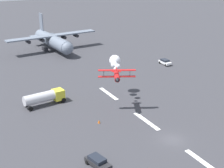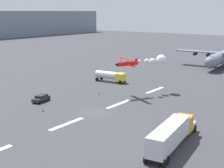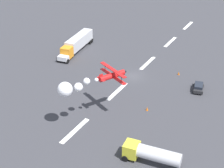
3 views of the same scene
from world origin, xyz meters
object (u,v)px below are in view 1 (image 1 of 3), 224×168
cargo_transport_plane (54,41)px  followme_car_yellow (165,62)px  fuel_tanker_truck (45,97)px  airport_staff_sedan (98,162)px  stunt_biplane_red (115,64)px  traffic_cone_far (99,121)px

cargo_transport_plane → followme_car_yellow: cargo_transport_plane is taller
fuel_tanker_truck → airport_staff_sedan: bearing=-179.8°
cargo_transport_plane → airport_staff_sedan: (-65.71, 16.01, -2.63)m
stunt_biplane_red → fuel_tanker_truck: (3.30, 15.19, -5.90)m
cargo_transport_plane → followme_car_yellow: bearing=-141.7°
cargo_transport_plane → traffic_cone_far: cargo_transport_plane is taller
fuel_tanker_truck → cargo_transport_plane: bearing=-21.6°
airport_staff_sedan → stunt_biplane_red: bearing=-34.7°
cargo_transport_plane → stunt_biplane_red: cargo_transport_plane is taller
stunt_biplane_red → followme_car_yellow: (14.00, -24.56, -6.82)m
stunt_biplane_red → airport_staff_sedan: stunt_biplane_red is taller
cargo_transport_plane → airport_staff_sedan: cargo_transport_plane is taller
fuel_tanker_truck → airport_staff_sedan: (-25.11, -0.10, -0.93)m
fuel_tanker_truck → airport_staff_sedan: fuel_tanker_truck is taller
followme_car_yellow → airport_staff_sedan: size_ratio=0.91×
followme_car_yellow → cargo_transport_plane: bearing=38.3°
airport_staff_sedan → fuel_tanker_truck: bearing=0.2°
stunt_biplane_red → traffic_cone_far: 14.98m
stunt_biplane_red → traffic_cone_far: stunt_biplane_red is taller
airport_staff_sedan → traffic_cone_far: bearing=-27.2°
airport_staff_sedan → cargo_transport_plane: bearing=-13.7°
stunt_biplane_red → airport_staff_sedan: bearing=145.3°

